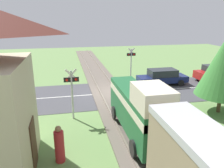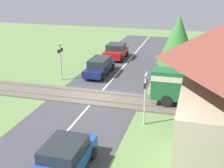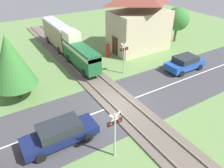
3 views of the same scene
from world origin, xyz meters
The scene contains 10 objects.
ground_plane centered at (0.00, 0.00, 0.00)m, with size 60.00×60.00×0.00m, color #66894C.
road_surface centered at (0.00, 0.00, 0.01)m, with size 48.00×6.40×0.02m.
track_bed centered at (0.00, 0.00, 0.07)m, with size 2.80×48.00×0.24m.
car_near_crossing centered at (-5.35, -1.44, 0.77)m, with size 4.60×1.79×1.48m.
car_far_side centered at (8.68, 1.44, 0.77)m, with size 4.03×1.96×1.45m.
car_behind_queue centered at (-10.93, -1.44, 0.82)m, with size 3.73×2.02×1.59m.
crossing_signal_west_approach centered at (-3.08, -4.04, 2.04)m, with size 0.90×0.18×3.19m.
crossing_signal_east_approach centered at (3.08, 4.04, 2.04)m, with size 0.90×0.18×3.19m.
pedestrian_by_station centered at (3.82, 8.24, 0.78)m, with size 0.42×0.42×1.71m.
tree_roadside_hedge centered at (-6.44, 5.08, 3.23)m, with size 3.37×3.37×5.26m.
Camera 2 is at (19.57, 6.68, 8.44)m, focal length 50.00 mm.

